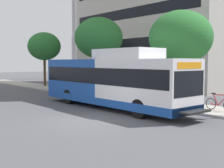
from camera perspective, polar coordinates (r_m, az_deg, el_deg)
ground_plane at (r=21.52m, az=-17.14°, el=-3.60°), size 120.00×120.00×0.00m
sidewalk_curb at (r=23.52m, az=0.76°, el=-2.58°), size 3.00×56.00×0.14m
transit_bus at (r=18.39m, az=-0.01°, el=0.61°), size 2.58×12.25×3.65m
bicycle_parked at (r=17.77m, az=20.07°, el=-3.49°), size 0.52×1.76×1.02m
street_tree_near_stop at (r=20.25m, az=13.10°, el=8.72°), size 4.19×4.19×6.14m
street_tree_mid_block at (r=26.68m, az=-2.59°, el=8.86°), size 4.30×4.30×6.71m
street_tree_far_block at (r=34.77m, az=-12.94°, el=7.09°), size 3.73×3.73×6.10m
lattice_comm_tower at (r=51.95m, az=-7.24°, el=12.54°), size 1.10×1.10×30.92m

